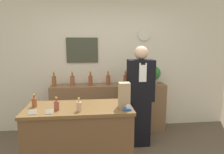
# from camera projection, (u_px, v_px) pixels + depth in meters

# --- Properties ---
(back_wall) EXTENTS (5.20, 0.09, 2.70)m
(back_wall) POSITION_uv_depth(u_px,v_px,m) (104.00, 62.00, 3.99)
(back_wall) COLOR beige
(back_wall) RESTS_ON ground_plane
(back_shelf) EXTENTS (2.20, 0.36, 0.94)m
(back_shelf) POSITION_uv_depth(u_px,v_px,m) (109.00, 108.00, 3.91)
(back_shelf) COLOR brown
(back_shelf) RESTS_ON ground_plane
(display_counter) EXTENTS (1.32, 0.61, 0.96)m
(display_counter) POSITION_uv_depth(u_px,v_px,m) (80.00, 142.00, 2.56)
(display_counter) COLOR brown
(display_counter) RESTS_ON ground_plane
(shopkeeper) EXTENTS (0.43, 0.27, 1.69)m
(shopkeeper) POSITION_uv_depth(u_px,v_px,m) (140.00, 97.00, 3.35)
(shopkeeper) COLOR black
(shopkeeper) RESTS_ON ground_plane
(potted_plant) EXTENTS (0.28, 0.28, 0.35)m
(potted_plant) POSITION_uv_depth(u_px,v_px,m) (153.00, 74.00, 3.92)
(potted_plant) COLOR #9E998E
(potted_plant) RESTS_ON back_shelf
(paper_bag) EXTENTS (0.14, 0.11, 0.31)m
(paper_bag) POSITION_uv_depth(u_px,v_px,m) (124.00, 95.00, 2.42)
(paper_bag) COLOR tan
(paper_bag) RESTS_ON display_counter
(tape_dispenser) EXTENTS (0.09, 0.06, 0.07)m
(tape_dispenser) POSITION_uv_depth(u_px,v_px,m) (128.00, 109.00, 2.34)
(tape_dispenser) COLOR #1E4799
(tape_dispenser) RESTS_ON display_counter
(price_card_left) EXTENTS (0.09, 0.02, 0.06)m
(price_card_left) POSITION_uv_depth(u_px,v_px,m) (33.00, 112.00, 2.21)
(price_card_left) COLOR white
(price_card_left) RESTS_ON display_counter
(price_card_right) EXTENTS (0.09, 0.02, 0.06)m
(price_card_right) POSITION_uv_depth(u_px,v_px,m) (50.00, 111.00, 2.23)
(price_card_right) COLOR white
(price_card_right) RESTS_ON display_counter
(counter_bottle_0) EXTENTS (0.06, 0.06, 0.16)m
(counter_bottle_0) POSITION_uv_depth(u_px,v_px,m) (34.00, 102.00, 2.47)
(counter_bottle_0) COLOR brown
(counter_bottle_0) RESTS_ON display_counter
(counter_bottle_1) EXTENTS (0.06, 0.06, 0.16)m
(counter_bottle_1) POSITION_uv_depth(u_px,v_px,m) (57.00, 105.00, 2.34)
(counter_bottle_1) COLOR brown
(counter_bottle_1) RESTS_ON display_counter
(counter_bottle_2) EXTENTS (0.06, 0.06, 0.16)m
(counter_bottle_2) POSITION_uv_depth(u_px,v_px,m) (79.00, 106.00, 2.31)
(counter_bottle_2) COLOR tan
(counter_bottle_2) RESTS_ON display_counter
(shelf_bottle_0) EXTENTS (0.08, 0.08, 0.27)m
(shelf_bottle_0) POSITION_uv_depth(u_px,v_px,m) (54.00, 81.00, 3.69)
(shelf_bottle_0) COLOR brown
(shelf_bottle_0) RESTS_ON back_shelf
(shelf_bottle_1) EXTENTS (0.08, 0.08, 0.27)m
(shelf_bottle_1) POSITION_uv_depth(u_px,v_px,m) (72.00, 80.00, 3.73)
(shelf_bottle_1) COLOR brown
(shelf_bottle_1) RESTS_ON back_shelf
(shelf_bottle_2) EXTENTS (0.08, 0.08, 0.27)m
(shelf_bottle_2) POSITION_uv_depth(u_px,v_px,m) (91.00, 80.00, 3.76)
(shelf_bottle_2) COLOR brown
(shelf_bottle_2) RESTS_ON back_shelf
(shelf_bottle_3) EXTENTS (0.08, 0.08, 0.27)m
(shelf_bottle_3) POSITION_uv_depth(u_px,v_px,m) (108.00, 80.00, 3.81)
(shelf_bottle_3) COLOR brown
(shelf_bottle_3) RESTS_ON back_shelf
(shelf_bottle_4) EXTENTS (0.08, 0.08, 0.27)m
(shelf_bottle_4) POSITION_uv_depth(u_px,v_px,m) (125.00, 79.00, 3.85)
(shelf_bottle_4) COLOR brown
(shelf_bottle_4) RESTS_ON back_shelf
(shelf_bottle_5) EXTENTS (0.08, 0.08, 0.27)m
(shelf_bottle_5) POSITION_uv_depth(u_px,v_px,m) (143.00, 79.00, 3.87)
(shelf_bottle_5) COLOR brown
(shelf_bottle_5) RESTS_ON back_shelf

